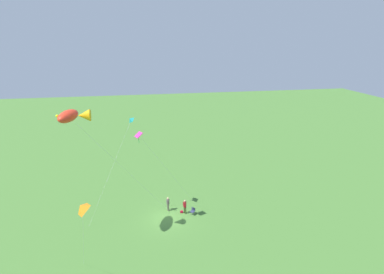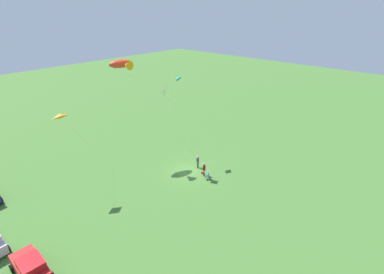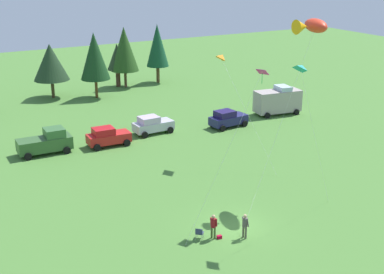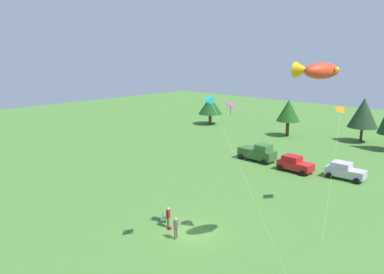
{
  "view_description": "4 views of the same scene",
  "coord_description": "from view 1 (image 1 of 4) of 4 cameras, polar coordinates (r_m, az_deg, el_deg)",
  "views": [
    {
      "loc": [
        2.49,
        29.29,
        19.28
      ],
      "look_at": [
        -2.98,
        -0.75,
        9.24
      ],
      "focal_mm": 28.0,
      "sensor_mm": 36.0,
      "label": 1
    },
    {
      "loc": [
        -22.63,
        24.22,
        19.72
      ],
      "look_at": [
        -1.66,
        1.12,
        5.71
      ],
      "focal_mm": 28.0,
      "sensor_mm": 36.0,
      "label": 2
    },
    {
      "loc": [
        -18.49,
        -27.46,
        17.89
      ],
      "look_at": [
        -2.03,
        2.49,
        6.2
      ],
      "focal_mm": 50.0,
      "sensor_mm": 36.0,
      "label": 3
    },
    {
      "loc": [
        18.84,
        -19.93,
        14.11
      ],
      "look_at": [
        -0.29,
        0.33,
        7.77
      ],
      "focal_mm": 35.0,
      "sensor_mm": 36.0,
      "label": 4
    }
  ],
  "objects": [
    {
      "name": "ground_plane",
      "position": [
        35.15,
        -4.73,
        -15.12
      ],
      "size": [
        160.0,
        160.0,
        0.0
      ],
      "primitive_type": "plane",
      "color": "#477831"
    },
    {
      "name": "person_kite_flyer",
      "position": [
        35.93,
        -4.61,
        -12.4
      ],
      "size": [
        0.41,
        0.63,
        1.74
      ],
      "rotation": [
        0.0,
        0.0,
        0.23
      ],
      "color": "#595543",
      "rests_on": "ground"
    },
    {
      "name": "folding_chair",
      "position": [
        35.42,
        0.15,
        -13.84
      ],
      "size": [
        0.68,
        0.68,
        0.82
      ],
      "rotation": [
        0.0,
        0.0,
        0.82
      ],
      "color": "#313759",
      "rests_on": "ground"
    },
    {
      "name": "person_spectator",
      "position": [
        35.31,
        -1.37,
        -12.93
      ],
      "size": [
        0.47,
        0.52,
        1.74
      ],
      "rotation": [
        0.0,
        0.0,
        0.6
      ],
      "color": "#3B5025",
      "rests_on": "ground"
    },
    {
      "name": "backpack_on_grass",
      "position": [
        35.92,
        -1.98,
        -14.05
      ],
      "size": [
        0.35,
        0.27,
        0.22
      ],
      "primitive_type": "cube",
      "rotation": [
        0.0,
        0.0,
        2.99
      ],
      "color": "#A30722",
      "rests_on": "ground"
    },
    {
      "name": "kite_large_fish",
      "position": [
        27.77,
        -21.86,
        3.75
      ],
      "size": [
        9.89,
        5.73,
        13.51
      ],
      "color": "red",
      "rests_on": "ground"
    },
    {
      "name": "kite_delta_orange",
      "position": [
        20.17,
        -20.48,
        -12.61
      ],
      "size": [
        2.22,
        6.91,
        9.73
      ],
      "color": "orange",
      "rests_on": "ground"
    },
    {
      "name": "kite_diamond_rainbow",
      "position": [
        29.67,
        -9.48,
        -0.46
      ],
      "size": [
        7.26,
        2.16,
        10.65
      ],
      "color": "#D72F91",
      "rests_on": "ground"
    },
    {
      "name": "kite_delta_teal",
      "position": [
        32.15,
        -11.84,
        3.1
      ],
      "size": [
        5.4,
        2.31,
        11.48
      ],
      "color": "teal",
      "rests_on": "ground"
    }
  ]
}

